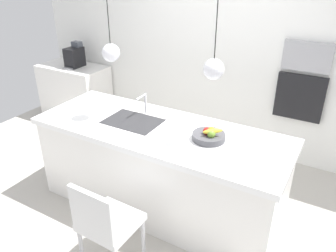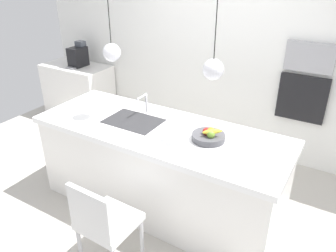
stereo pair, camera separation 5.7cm
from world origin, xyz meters
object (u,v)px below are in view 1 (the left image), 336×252
at_px(oven, 300,97).
at_px(chair_near, 105,222).
at_px(fruit_bowl, 209,136).
at_px(microwave, 307,56).
at_px(coffee_machine, 75,57).

distance_m(oven, chair_near, 2.73).
distance_m(fruit_bowl, oven, 1.64).
height_order(fruit_bowl, chair_near, fruit_bowl).
xyz_separation_m(microwave, oven, (0.00, 0.00, -0.50)).
distance_m(microwave, chair_near, 2.85).
relative_size(microwave, chair_near, 0.61).
bearing_deg(coffee_machine, fruit_bowl, -23.88).
relative_size(coffee_machine, microwave, 0.70).
height_order(oven, chair_near, oven).
xyz_separation_m(coffee_machine, oven, (3.35, 0.30, -0.12)).
xyz_separation_m(fruit_bowl, coffee_machine, (-2.84, 1.26, 0.06)).
xyz_separation_m(fruit_bowl, microwave, (0.51, 1.55, 0.44)).
bearing_deg(coffee_machine, microwave, 5.07).
distance_m(microwave, oven, 0.50).
bearing_deg(fruit_bowl, microwave, 71.70).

